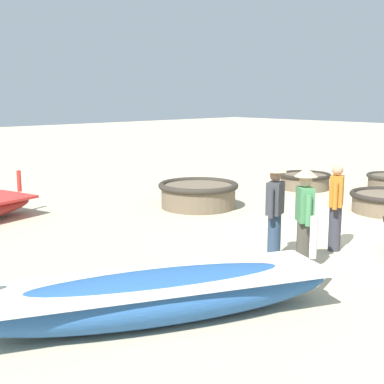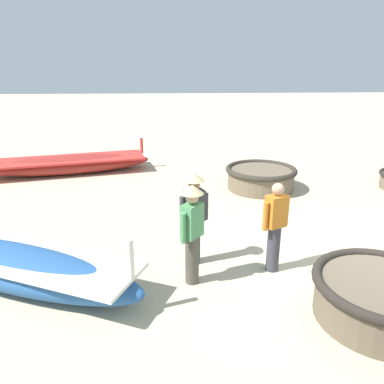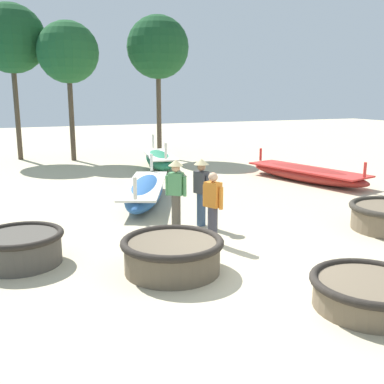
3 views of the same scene
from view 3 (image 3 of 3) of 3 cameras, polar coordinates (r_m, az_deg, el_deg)
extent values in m
plane|color=#C6B793|center=(8.47, 5.98, -9.87)|extent=(80.00, 80.00, 0.00)
cylinder|color=brown|center=(8.30, -2.51, -8.21)|extent=(1.75, 1.75, 0.56)
torus|color=#28231E|center=(8.21, -2.53, -6.37)|extent=(1.89, 1.89, 0.14)
cylinder|color=#4C473F|center=(9.24, -20.91, -6.83)|extent=(1.51, 1.51, 0.57)
torus|color=#28231E|center=(9.16, -21.05, -5.14)|extent=(1.63, 1.63, 0.12)
cylinder|color=brown|center=(7.48, 21.52, -12.07)|extent=(1.65, 1.65, 0.42)
torus|color=#28231E|center=(7.39, 21.65, -10.57)|extent=(1.79, 1.79, 0.13)
ellipsoid|color=#285693|center=(13.59, -6.00, 0.07)|extent=(2.85, 4.73, 0.64)
cube|color=silver|center=(13.55, -6.01, 0.91)|extent=(2.73, 4.40, 0.06)
cylinder|color=silver|center=(15.61, -5.17, 3.77)|extent=(0.10, 0.10, 0.58)
cylinder|color=silver|center=(11.36, -7.26, 0.49)|extent=(0.10, 0.10, 0.58)
ellipsoid|color=maroon|center=(17.25, 14.30, 2.23)|extent=(2.42, 5.36, 0.56)
cube|color=red|center=(17.22, 14.33, 2.81)|extent=(2.38, 4.96, 0.06)
cylinder|color=red|center=(18.75, 8.71, 4.74)|extent=(0.10, 0.10, 0.50)
cylinder|color=red|center=(15.80, 21.11, 2.64)|extent=(0.10, 0.10, 0.50)
ellipsoid|color=#237551|center=(19.88, -4.20, 4.11)|extent=(1.87, 4.38, 0.71)
cube|color=silver|center=(19.85, -4.21, 4.76)|extent=(1.84, 4.05, 0.06)
cylinder|color=silver|center=(21.73, -4.96, 6.47)|extent=(0.10, 0.10, 0.64)
cylinder|color=silver|center=(17.88, -3.35, 5.23)|extent=(0.10, 0.10, 0.64)
cylinder|color=#383842|center=(9.78, 2.63, -4.21)|extent=(0.22, 0.22, 0.82)
cube|color=orange|center=(9.60, 2.67, -0.32)|extent=(0.35, 0.40, 0.54)
sphere|color=tan|center=(9.53, 2.69, 1.91)|extent=(0.20, 0.20, 0.20)
cylinder|color=orange|center=(9.75, 1.64, -0.42)|extent=(0.09, 0.09, 0.48)
cylinder|color=orange|center=(9.49, 3.71, -0.80)|extent=(0.09, 0.09, 0.48)
cylinder|color=#4C473D|center=(10.89, -2.04, -2.47)|extent=(0.22, 0.22, 0.82)
cube|color=#4C8E56|center=(10.74, -2.06, 1.04)|extent=(0.40, 0.39, 0.54)
sphere|color=tan|center=(10.67, -2.08, 3.04)|extent=(0.20, 0.20, 0.20)
cylinder|color=#4C8E56|center=(10.82, -3.16, 0.85)|extent=(0.09, 0.09, 0.48)
cylinder|color=#4C8E56|center=(10.68, -0.94, 0.71)|extent=(0.09, 0.09, 0.48)
cone|color=#D1BC84|center=(10.65, -2.08, 3.73)|extent=(0.36, 0.36, 0.14)
cylinder|color=#2D425B|center=(11.07, 1.17, -2.22)|extent=(0.22, 0.22, 0.82)
cube|color=#3D3D42|center=(10.92, 1.19, 1.23)|extent=(0.32, 0.40, 0.54)
sphere|color=#A37556|center=(10.85, 1.20, 3.20)|extent=(0.20, 0.20, 0.20)
cylinder|color=#3D3D42|center=(10.77, 2.01, 0.81)|extent=(0.09, 0.09, 0.48)
cylinder|color=#3D3D42|center=(11.08, 0.38, 1.14)|extent=(0.09, 0.09, 0.48)
cone|color=#D1BC84|center=(10.83, 1.20, 3.88)|extent=(0.36, 0.36, 0.14)
cylinder|color=#4C3D2D|center=(22.69, -15.04, 9.05)|extent=(0.24, 0.24, 4.10)
sphere|color=#1E5128|center=(22.75, -15.48, 16.75)|extent=(2.87, 2.87, 2.87)
cylinder|color=#4C3D2D|center=(23.18, -4.22, 9.82)|extent=(0.24, 0.24, 4.37)
sphere|color=#194723|center=(23.27, -4.35, 17.86)|extent=(3.06, 3.06, 3.06)
cylinder|color=#4C3D2D|center=(23.84, -21.33, 9.40)|extent=(0.24, 0.24, 4.63)
sphere|color=#194723|center=(23.96, -22.00, 17.64)|extent=(3.24, 3.24, 3.24)
camera|label=1|loc=(16.70, -26.79, 9.61)|focal=50.00mm
camera|label=2|loc=(10.23, -32.33, 11.55)|focal=35.00mm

